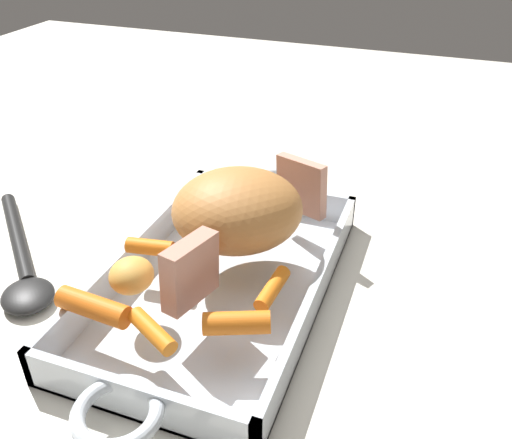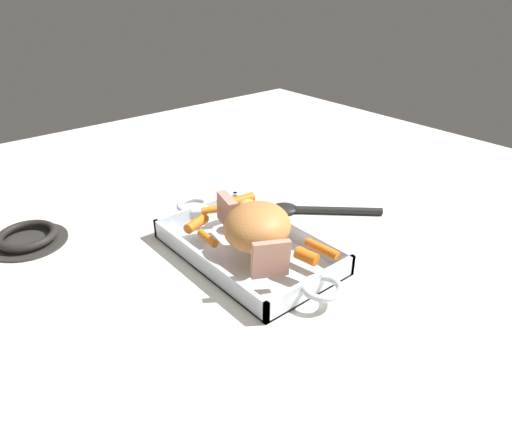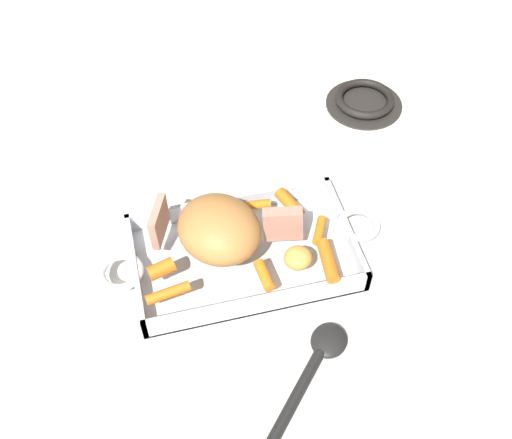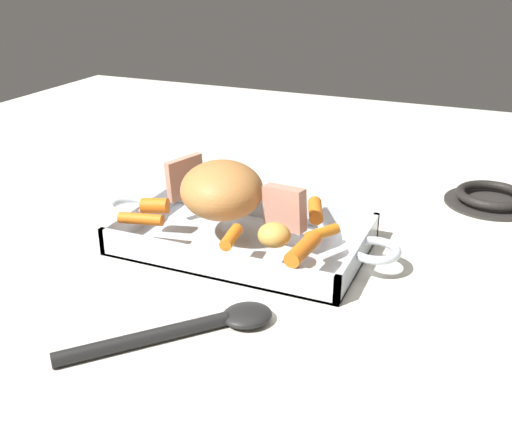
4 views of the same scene
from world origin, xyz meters
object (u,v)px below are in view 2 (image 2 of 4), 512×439
object	(u,v)px
roast_slice_thick	(227,211)
baby_carrot_center_right	(196,223)
pork_roast	(257,226)
baby_carrot_southeast	(239,201)
baby_carrot_northeast	(322,249)
baby_carrot_northwest	(214,209)
baby_carrot_center_left	(306,256)
roast_slice_outer	(271,259)
stove_burner_rear	(28,238)
baby_carrot_southwest	(270,219)
roasting_dish	(248,249)
serving_spoon	(311,209)
potato_corner	(248,207)
baby_carrot_long	(208,238)

from	to	relation	value
roast_slice_thick	baby_carrot_center_right	distance (m)	0.06
pork_roast	baby_carrot_southeast	distance (m)	0.17
baby_carrot_northeast	baby_carrot_northwest	xyz separation A→B (m)	(-0.25, -0.06, -0.00)
baby_carrot_center_left	roast_slice_outer	bearing A→B (deg)	-97.49
baby_carrot_center_right	stove_burner_rear	world-z (taller)	baby_carrot_center_right
baby_carrot_southwest	pork_roast	bearing A→B (deg)	-56.52
baby_carrot_southwest	stove_burner_rear	distance (m)	0.50
roasting_dish	baby_carrot_southeast	bearing A→B (deg)	148.71
baby_carrot_northeast	stove_burner_rear	distance (m)	0.60
pork_roast	serving_spoon	size ratio (longest dim) A/B	0.66
baby_carrot_southeast	potato_corner	world-z (taller)	potato_corner
baby_carrot_northeast	baby_carrot_southeast	bearing A→B (deg)	179.24
pork_roast	baby_carrot_center_left	size ratio (longest dim) A/B	3.42
roast_slice_outer	serving_spoon	xyz separation A→B (m)	(-0.17, 0.27, -0.06)
baby_carrot_northeast	baby_carrot_center_right	bearing A→B (deg)	-150.79
pork_roast	baby_carrot_center_right	xyz separation A→B (m)	(-0.13, -0.05, -0.03)
roast_slice_thick	serving_spoon	xyz separation A→B (m)	(0.02, 0.23, -0.06)
stove_burner_rear	baby_carrot_northeast	bearing A→B (deg)	40.18
baby_carrot_southeast	baby_carrot_northeast	distance (m)	0.25
baby_carrot_southeast	potato_corner	distance (m)	0.05
roast_slice_outer	baby_carrot_northwest	bearing A→B (deg)	166.43
baby_carrot_long	baby_carrot_northeast	xyz separation A→B (m)	(0.16, 0.14, 0.00)
roasting_dish	baby_carrot_northeast	distance (m)	0.15
pork_roast	baby_carrot_center_right	bearing A→B (deg)	-158.74
baby_carrot_center_left	baby_carrot_southwest	bearing A→B (deg)	162.56
baby_carrot_southwest	serving_spoon	world-z (taller)	baby_carrot_southwest
roasting_dish	baby_carrot_southwest	xyz separation A→B (m)	(-0.02, 0.07, 0.04)
roast_slice_thick	roast_slice_outer	distance (m)	0.19
baby_carrot_center_right	baby_carrot_northwest	xyz separation A→B (m)	(-0.03, 0.06, -0.00)
baby_carrot_southeast	potato_corner	size ratio (longest dim) A/B	1.61
baby_carrot_southeast	stove_burner_rear	xyz separation A→B (m)	(-0.21, -0.39, -0.04)
roast_slice_outer	baby_carrot_long	size ratio (longest dim) A/B	1.18
baby_carrot_long	baby_carrot_southeast	bearing A→B (deg)	120.51
roasting_dish	serving_spoon	bearing A→B (deg)	101.48
baby_carrot_southwest	baby_carrot_long	bearing A→B (deg)	-97.63
baby_carrot_northwest	roasting_dish	bearing A→B (deg)	-4.10
baby_carrot_center_left	pork_roast	bearing A→B (deg)	-162.09
serving_spoon	stove_burner_rear	bearing A→B (deg)	15.52
roast_slice_outer	baby_carrot_southeast	xyz separation A→B (m)	(-0.24, 0.12, -0.02)
roasting_dish	baby_carrot_long	world-z (taller)	baby_carrot_long
baby_carrot_center_left	stove_burner_rear	distance (m)	0.57
roast_slice_outer	baby_carrot_southeast	size ratio (longest dim) A/B	0.91
baby_carrot_southwest	baby_carrot_northwest	size ratio (longest dim) A/B	0.93
baby_carrot_center_right	roasting_dish	bearing A→B (deg)	31.43
roast_slice_thick	baby_carrot_center_left	bearing A→B (deg)	7.66
pork_roast	stove_burner_rear	xyz separation A→B (m)	(-0.36, -0.31, -0.07)
baby_carrot_northeast	baby_carrot_southwest	size ratio (longest dim) A/B	1.34
baby_carrot_center_right	baby_carrot_northwest	bearing A→B (deg)	115.71
baby_carrot_northwest	baby_carrot_long	bearing A→B (deg)	-41.26
pork_roast	baby_carrot_long	bearing A→B (deg)	-138.29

